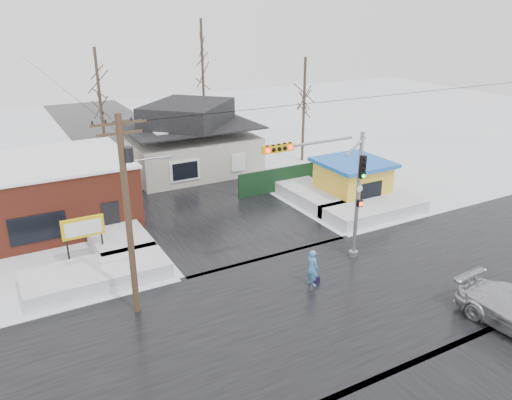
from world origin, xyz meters
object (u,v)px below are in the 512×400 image
traffic_signal (335,183)px  kiosk (352,180)px  marquee_sign (83,229)px  utility_pole (129,206)px  pedestrian (312,268)px

traffic_signal → kiosk: traffic_signal is taller
traffic_signal → marquee_sign: traffic_signal is taller
utility_pole → pedestrian: 9.35m
traffic_signal → pedestrian: traffic_signal is taller
kiosk → pedestrian: kiosk is taller
traffic_signal → kiosk: 10.43m
utility_pole → pedestrian: size_ratio=4.75×
pedestrian → traffic_signal: bearing=-68.8°
traffic_signal → utility_pole: 10.39m
utility_pole → kiosk: 18.95m
utility_pole → kiosk: utility_pole is taller
marquee_sign → kiosk: (18.50, 0.50, -0.46)m
traffic_signal → marquee_sign: 13.42m
traffic_signal → pedestrian: bearing=-147.5°
marquee_sign → pedestrian: size_ratio=1.35×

